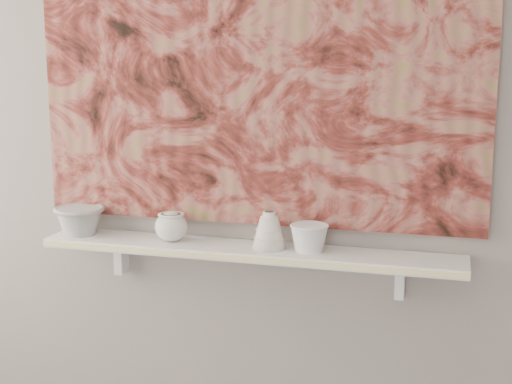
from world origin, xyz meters
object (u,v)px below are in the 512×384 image
(shelf, at_px, (248,251))
(bell_vessel, at_px, (269,230))
(bowl_grey, at_px, (80,220))
(cup_cream, at_px, (171,227))
(bowl_white, at_px, (309,238))
(painting, at_px, (254,57))

(shelf, distance_m, bell_vessel, 0.10)
(bowl_grey, xyz_separation_m, cup_cream, (0.34, 0.00, -0.00))
(shelf, distance_m, bowl_white, 0.21)
(bell_vessel, bearing_deg, bowl_grey, 180.00)
(painting, height_order, bowl_white, painting)
(bowl_white, bearing_deg, shelf, 180.00)
(bowl_grey, distance_m, bell_vessel, 0.68)
(cup_cream, bearing_deg, bowl_grey, 180.00)
(bell_vessel, distance_m, bowl_white, 0.13)
(shelf, relative_size, bell_vessel, 11.47)
(cup_cream, bearing_deg, bowl_white, 0.00)
(cup_cream, height_order, bell_vessel, bell_vessel)
(painting, distance_m, cup_cream, 0.63)
(painting, relative_size, cup_cream, 13.71)
(painting, distance_m, bell_vessel, 0.56)
(shelf, relative_size, bowl_white, 11.35)
(shelf, height_order, bell_vessel, bell_vessel)
(bowl_grey, relative_size, cup_cream, 1.60)
(cup_cream, height_order, bowl_white, cup_cream)
(painting, height_order, bowl_grey, painting)
(bell_vessel, height_order, bowl_white, bell_vessel)
(shelf, xyz_separation_m, painting, (0.00, 0.08, 0.62))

